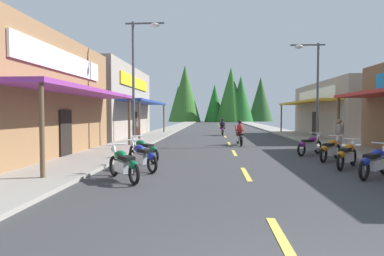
{
  "coord_description": "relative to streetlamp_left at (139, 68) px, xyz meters",
  "views": [
    {
      "loc": [
        -1.07,
        -2.89,
        1.94
      ],
      "look_at": [
        -2.56,
        20.69,
        0.92
      ],
      "focal_mm": 30.74,
      "sensor_mm": 36.0,
      "label": 1
    }
  ],
  "objects": [
    {
      "name": "motorcycle_parked_right_2",
      "position": [
        8.7,
        -5.39,
        -3.88
      ],
      "size": [
        1.38,
        1.76,
        1.04
      ],
      "rotation": [
        0.0,
        0.0,
        0.92
      ],
      "color": "black",
      "rests_on": "ground"
    },
    {
      "name": "centerline_dashes",
      "position": [
        5.0,
        19.54,
        -4.37
      ],
      "size": [
        0.16,
        68.86,
        0.01
      ],
      "color": "#E0C64C",
      "rests_on": "ground"
    },
    {
      "name": "ground",
      "position": [
        5.0,
        17.19,
        -4.42
      ],
      "size": [
        9.79,
        93.27,
        0.1
      ],
      "primitive_type": "cube",
      "color": "#38383A"
    },
    {
      "name": "rider_cruising_trailing",
      "position": [
        4.81,
        12.12,
        -3.72
      ],
      "size": [
        0.6,
        2.14,
        1.57
      ],
      "rotation": [
        0.0,
        0.0,
        1.58
      ],
      "color": "black",
      "rests_on": "ground"
    },
    {
      "name": "treeline_backdrop",
      "position": [
        5.56,
        63.44,
        1.49
      ],
      "size": [
        26.55,
        13.59,
        13.7
      ],
      "color": "#284D23",
      "rests_on": "ground"
    },
    {
      "name": "storefront_right_far",
      "position": [
        15.75,
        10.83,
        -2.11
      ],
      "size": [
        8.34,
        13.42,
        4.51
      ],
      "color": "gray",
      "rests_on": "ground"
    },
    {
      "name": "motorcycle_parked_right_4",
      "position": [
        8.49,
        -1.66,
        -3.88
      ],
      "size": [
        1.6,
        1.57,
        1.04
      ],
      "rotation": [
        0.0,
        0.0,
        0.78
      ],
      "color": "black",
      "rests_on": "ground"
    },
    {
      "name": "pedestrian_by_shop",
      "position": [
        -2.13,
        8.91,
        -3.41
      ],
      "size": [
        0.34,
        0.56,
        1.65
      ],
      "rotation": [
        0.0,
        0.0,
        0.23
      ],
      "color": "maroon",
      "rests_on": "ground"
    },
    {
      "name": "rider_cruising_lead",
      "position": [
        5.6,
        3.02,
        -3.72
      ],
      "size": [
        0.6,
        2.14,
        1.57
      ],
      "rotation": [
        0.0,
        0.0,
        1.63
      ],
      "color": "black",
      "rests_on": "ground"
    },
    {
      "name": "motorcycle_parked_left_2",
      "position": [
        1.15,
        -4.28,
        -3.88
      ],
      "size": [
        1.57,
        1.6,
        1.04
      ],
      "rotation": [
        0.0,
        0.0,
        2.34
      ],
      "color": "black",
      "rests_on": "ground"
    },
    {
      "name": "motorcycle_parked_right_3",
      "position": [
        8.78,
        -3.54,
        -3.88
      ],
      "size": [
        1.45,
        1.71,
        1.04
      ],
      "rotation": [
        0.0,
        0.0,
        0.88
      ],
      "color": "black",
      "rests_on": "ground"
    },
    {
      "name": "storefront_left_far",
      "position": [
        -6.11,
        9.6,
        -1.48
      ],
      "size": [
        9.07,
        12.63,
        5.77
      ],
      "color": "gray",
      "rests_on": "ground"
    },
    {
      "name": "pedestrian_browsing",
      "position": [
        10.47,
        0.07,
        -3.41
      ],
      "size": [
        0.54,
        0.37,
        1.67
      ],
      "rotation": [
        0.0,
        0.0,
        5.06
      ],
      "color": "#B2A599",
      "rests_on": "ground"
    },
    {
      "name": "sidewalk_right",
      "position": [
        11.21,
        17.19,
        -4.31
      ],
      "size": [
        2.63,
        93.27,
        0.12
      ],
      "primitive_type": "cube",
      "color": "#9E9991",
      "rests_on": "ground"
    },
    {
      "name": "motorcycle_parked_right_1",
      "position": [
        8.84,
        -7.09,
        -3.88
      ],
      "size": [
        1.62,
        1.55,
        1.04
      ],
      "rotation": [
        0.0,
        0.0,
        0.76
      ],
      "color": "black",
      "rests_on": "ground"
    },
    {
      "name": "motorcycle_parked_left_0",
      "position": [
        1.35,
        -8.0,
        -3.88
      ],
      "size": [
        1.39,
        1.75,
        1.04
      ],
      "rotation": [
        0.0,
        0.0,
        2.23
      ],
      "color": "black",
      "rests_on": "ground"
    },
    {
      "name": "streetlamp_right",
      "position": [
        9.99,
        3.13,
        -0.33
      ],
      "size": [
        2.07,
        0.3,
        6.21
      ],
      "color": "#474C51",
      "rests_on": "ground"
    },
    {
      "name": "sidewalk_left",
      "position": [
        -1.2,
        17.19,
        -4.31
      ],
      "size": [
        2.63,
        93.27,
        0.12
      ],
      "primitive_type": "cube",
      "color": "gray",
      "rests_on": "ground"
    },
    {
      "name": "motorcycle_parked_left_1",
      "position": [
        1.52,
        -6.25,
        -3.88
      ],
      "size": [
        1.41,
        1.74,
        1.04
      ],
      "rotation": [
        0.0,
        0.0,
        2.24
      ],
      "color": "black",
      "rests_on": "ground"
    },
    {
      "name": "streetlamp_left",
      "position": [
        0.0,
        0.0,
        0.0
      ],
      "size": [
        2.07,
        0.3,
        6.81
      ],
      "color": "#474C51",
      "rests_on": "ground"
    }
  ]
}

